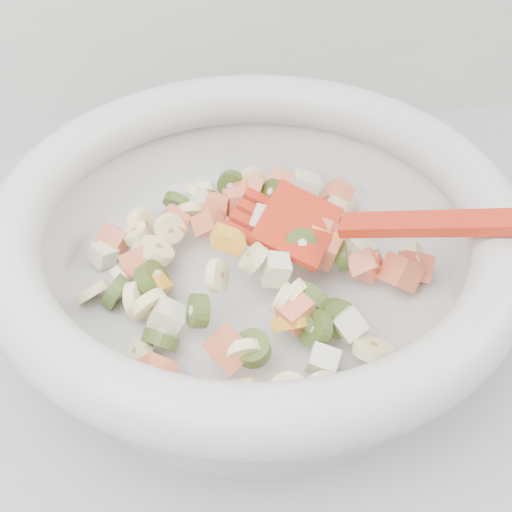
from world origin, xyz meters
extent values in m
cylinder|color=silver|center=(0.00, 1.49, 0.91)|extent=(0.31, 0.31, 0.02)
torus|color=silver|center=(0.00, 1.49, 0.98)|extent=(0.38, 0.38, 0.04)
cylinder|color=beige|center=(-0.09, 1.54, 0.94)|extent=(0.03, 0.03, 0.02)
cylinder|color=beige|center=(0.08, 1.55, 0.93)|extent=(0.03, 0.03, 0.03)
cylinder|color=beige|center=(-0.08, 1.55, 0.94)|extent=(0.03, 0.03, 0.04)
cylinder|color=beige|center=(0.12, 1.48, 0.93)|extent=(0.03, 0.03, 0.03)
cylinder|color=beige|center=(-0.08, 1.40, 0.93)|extent=(0.03, 0.03, 0.04)
cylinder|color=beige|center=(-0.03, 1.59, 0.93)|extent=(0.02, 0.03, 0.03)
cylinder|color=beige|center=(0.00, 1.37, 0.93)|extent=(0.04, 0.04, 0.02)
cylinder|color=beige|center=(-0.03, 1.46, 0.96)|extent=(0.02, 0.03, 0.04)
cylinder|color=beige|center=(-0.06, 1.53, 0.95)|extent=(0.03, 0.02, 0.03)
cylinder|color=beige|center=(-0.01, 1.47, 0.96)|extent=(0.03, 0.03, 0.02)
cylinder|color=beige|center=(-0.09, 1.43, 0.93)|extent=(0.03, 0.03, 0.03)
cylinder|color=beige|center=(0.01, 1.44, 0.95)|extent=(0.04, 0.03, 0.04)
cylinder|color=beige|center=(-0.04, 1.56, 0.93)|extent=(0.03, 0.02, 0.03)
cylinder|color=beige|center=(-0.10, 1.50, 0.93)|extent=(0.02, 0.04, 0.04)
cylinder|color=beige|center=(0.02, 1.37, 0.93)|extent=(0.04, 0.04, 0.01)
cylinder|color=beige|center=(0.06, 1.39, 0.93)|extent=(0.04, 0.04, 0.02)
cylinder|color=beige|center=(-0.07, 1.51, 0.94)|extent=(0.03, 0.03, 0.02)
cylinder|color=beige|center=(-0.12, 1.49, 0.93)|extent=(0.03, 0.03, 0.03)
cylinder|color=beige|center=(-0.09, 1.47, 0.93)|extent=(0.02, 0.03, 0.03)
cylinder|color=beige|center=(-0.03, 1.60, 0.93)|extent=(0.03, 0.02, 0.03)
cylinder|color=beige|center=(0.02, 1.60, 0.93)|extent=(0.03, 0.02, 0.03)
cylinder|color=beige|center=(0.01, 1.44, 0.95)|extent=(0.02, 0.03, 0.03)
cylinder|color=beige|center=(-0.03, 1.40, 0.94)|extent=(0.04, 0.02, 0.04)
cylinder|color=beige|center=(-0.08, 1.46, 0.94)|extent=(0.04, 0.03, 0.03)
cube|color=#DA7045|center=(0.06, 1.51, 0.94)|extent=(0.03, 0.03, 0.04)
cube|color=#DA7045|center=(-0.04, 1.41, 0.94)|extent=(0.03, 0.03, 0.04)
cube|color=#DA7045|center=(0.12, 1.47, 0.93)|extent=(0.03, 0.04, 0.03)
cube|color=#DA7045|center=(0.00, 1.56, 0.94)|extent=(0.02, 0.02, 0.02)
cube|color=#DA7045|center=(0.01, 1.59, 0.93)|extent=(0.03, 0.03, 0.03)
cube|color=#DA7045|center=(0.08, 1.47, 0.94)|extent=(0.03, 0.03, 0.03)
cube|color=#DA7045|center=(0.05, 1.49, 0.95)|extent=(0.04, 0.04, 0.03)
cube|color=#DA7045|center=(0.06, 1.51, 0.94)|extent=(0.03, 0.03, 0.03)
cube|color=#DA7045|center=(0.06, 1.49, 0.95)|extent=(0.03, 0.03, 0.02)
cube|color=#DA7045|center=(0.08, 1.52, 0.94)|extent=(0.03, 0.03, 0.03)
cube|color=#DA7045|center=(0.01, 1.43, 0.95)|extent=(0.03, 0.03, 0.03)
cube|color=#DA7045|center=(0.10, 1.46, 0.94)|extent=(0.04, 0.03, 0.04)
cube|color=#DA7045|center=(0.04, 1.60, 0.93)|extent=(0.03, 0.04, 0.03)
cube|color=#DA7045|center=(0.08, 1.56, 0.93)|extent=(0.03, 0.03, 0.03)
cube|color=#DA7045|center=(-0.08, 1.40, 0.93)|extent=(0.02, 0.03, 0.03)
cube|color=#DA7045|center=(-0.06, 1.54, 0.94)|extent=(0.03, 0.03, 0.03)
cube|color=#DA7045|center=(-0.02, 1.55, 0.95)|extent=(0.03, 0.03, 0.03)
cube|color=#DA7045|center=(-0.11, 1.55, 0.93)|extent=(0.03, 0.03, 0.03)
cube|color=#DA7045|center=(0.08, 1.47, 0.94)|extent=(0.03, 0.03, 0.03)
cube|color=#DA7045|center=(-0.03, 1.53, 0.95)|extent=(0.03, 0.03, 0.03)
cube|color=#DA7045|center=(0.01, 1.59, 0.93)|extent=(0.03, 0.03, 0.03)
cube|color=#DA7045|center=(-0.09, 1.40, 0.93)|extent=(0.03, 0.03, 0.03)
cube|color=#DA7045|center=(0.05, 1.48, 0.95)|extent=(0.03, 0.04, 0.03)
cube|color=#DA7045|center=(-0.09, 1.51, 0.94)|extent=(0.03, 0.03, 0.03)
cylinder|color=olive|center=(-0.08, 1.43, 0.93)|extent=(0.04, 0.03, 0.03)
cylinder|color=olive|center=(0.04, 1.42, 0.94)|extent=(0.04, 0.03, 0.04)
cylinder|color=olive|center=(0.03, 1.44, 0.95)|extent=(0.03, 0.03, 0.04)
cylinder|color=olive|center=(0.03, 1.41, 0.94)|extent=(0.03, 0.04, 0.04)
cylinder|color=olive|center=(0.03, 1.42, 0.94)|extent=(0.03, 0.03, 0.02)
cylinder|color=olive|center=(0.02, 1.43, 0.94)|extent=(0.03, 0.03, 0.03)
cylinder|color=olive|center=(-0.08, 1.48, 0.94)|extent=(0.03, 0.03, 0.03)
cylinder|color=olive|center=(-0.05, 1.44, 0.95)|extent=(0.02, 0.03, 0.04)
cylinder|color=olive|center=(-0.02, 1.40, 0.94)|extent=(0.03, 0.03, 0.02)
cylinder|color=olive|center=(0.03, 1.48, 0.96)|extent=(0.03, 0.02, 0.03)
cylinder|color=olive|center=(0.06, 1.48, 0.94)|extent=(0.02, 0.03, 0.03)
cylinder|color=olive|center=(0.03, 1.58, 0.93)|extent=(0.03, 0.03, 0.03)
cylinder|color=olive|center=(0.00, 1.60, 0.93)|extent=(0.03, 0.02, 0.03)
cylinder|color=olive|center=(-0.11, 1.49, 0.93)|extent=(0.03, 0.04, 0.04)
cylinder|color=olive|center=(-0.05, 1.59, 0.93)|extent=(0.03, 0.03, 0.03)
cube|color=#F1EACD|center=(0.05, 1.54, 0.94)|extent=(0.03, 0.03, 0.02)
cube|color=#F1EACD|center=(-0.04, 1.37, 0.93)|extent=(0.03, 0.03, 0.03)
cube|color=#F1EACD|center=(0.01, 1.46, 0.96)|extent=(0.02, 0.02, 0.02)
cube|color=#F1EACD|center=(0.06, 1.58, 0.93)|extent=(0.03, 0.03, 0.03)
cube|color=#F1EACD|center=(0.05, 1.52, 0.95)|extent=(0.03, 0.03, 0.03)
cube|color=#F1EACD|center=(0.03, 1.39, 0.94)|extent=(0.02, 0.03, 0.03)
cube|color=#F1EACD|center=(0.06, 1.49, 0.94)|extent=(0.03, 0.04, 0.03)
cube|color=#F1EACD|center=(-0.07, 1.45, 0.94)|extent=(0.03, 0.03, 0.03)
cube|color=#F1EACD|center=(-0.03, 1.58, 0.93)|extent=(0.03, 0.03, 0.03)
cube|color=#F1EACD|center=(-0.12, 1.53, 0.93)|extent=(0.03, 0.02, 0.02)
cube|color=#F1EACD|center=(0.05, 1.42, 0.94)|extent=(0.03, 0.03, 0.03)
cube|color=#F1EACD|center=(0.01, 1.51, 0.96)|extent=(0.03, 0.03, 0.02)
cube|color=#F1EACD|center=(0.08, 1.48, 0.94)|extent=(0.03, 0.02, 0.02)
cube|color=#F1EACD|center=(-0.08, 1.52, 0.94)|extent=(0.03, 0.02, 0.03)
cube|color=gold|center=(0.01, 1.42, 0.94)|extent=(0.03, 0.03, 0.03)
cube|color=gold|center=(0.05, 1.48, 0.95)|extent=(0.03, 0.03, 0.03)
cube|color=gold|center=(-0.02, 1.49, 0.97)|extent=(0.03, 0.02, 0.02)
cube|color=gold|center=(-0.04, 1.38, 0.93)|extent=(0.03, 0.03, 0.02)
cube|color=gold|center=(-0.08, 1.48, 0.94)|extent=(0.03, 0.03, 0.03)
cube|color=red|center=(0.03, 1.49, 0.97)|extent=(0.08, 0.08, 0.03)
cube|color=red|center=(0.01, 1.53, 0.96)|extent=(0.03, 0.02, 0.01)
cube|color=red|center=(0.00, 1.52, 0.96)|extent=(0.03, 0.02, 0.01)
cube|color=red|center=(0.00, 1.51, 0.96)|extent=(0.03, 0.02, 0.01)
cube|color=red|center=(-0.01, 1.49, 0.96)|extent=(0.03, 0.02, 0.01)
cube|color=red|center=(0.14, 1.43, 1.00)|extent=(0.17, 0.11, 0.06)
camera|label=1|loc=(-0.08, 1.10, 1.30)|focal=50.00mm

